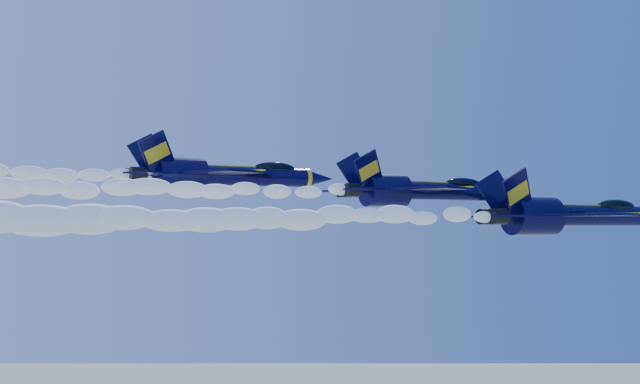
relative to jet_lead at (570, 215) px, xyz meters
name	(u,v)px	position (x,y,z in m)	size (l,w,h in m)	color
jet_lead	(570,215)	(0.00, 0.00, 0.00)	(19.94, 16.36, 7.41)	black
smoke_trail_jet_lead	(250,218)	(-28.49, 0.00, -0.43)	(39.94, 2.22, 2.00)	white
jet_second	(420,190)	(-10.35, 6.55, 2.08)	(17.15, 14.07, 6.37)	black
smoke_trail_jet_second	(91,188)	(-37.65, 6.55, 1.67)	(39.94, 1.91, 1.72)	white
jet_third	(223,175)	(-23.78, 17.26, 3.55)	(19.29, 15.82, 7.17)	black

